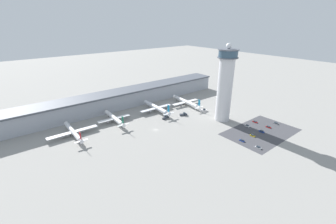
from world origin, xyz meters
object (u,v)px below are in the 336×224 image
control_tower (225,84)px  airplane_gate_alpha (73,132)px  car_black_suv (276,123)px  car_maroon_suv (255,122)px  service_truck_catering (166,117)px  car_white_wagon (258,147)px  airplane_gate_charlie (156,108)px  service_truck_baggage (203,110)px  car_blue_compact (262,131)px  service_truck_fuel (184,114)px  car_grey_coupe (253,136)px  car_navy_sedan (247,126)px  car_yellow_taxi (242,141)px  car_green_van (268,127)px  airplane_gate_delta (186,102)px  airplane_gate_bravo (114,118)px

control_tower → airplane_gate_alpha: size_ratio=1.71×
car_black_suv → car_maroon_suv: car_maroon_suv is taller
service_truck_catering → car_white_wagon: bearing=-76.4°
airplane_gate_charlie → car_black_suv: bearing=-53.1°
service_truck_baggage → car_blue_compact: 63.57m
control_tower → service_truck_fuel: bearing=126.8°
airplane_gate_charlie → airplane_gate_alpha: bearing=-179.2°
car_black_suv → car_grey_coupe: bearing=-179.6°
car_navy_sedan → car_grey_coupe: car_grey_coupe is taller
service_truck_baggage → car_yellow_taxi: service_truck_baggage is taller
airplane_gate_charlie → car_maroon_suv: 96.19m
car_black_suv → car_blue_compact: 25.23m
service_truck_catering → car_green_van: size_ratio=1.72×
car_grey_coupe → service_truck_catering: bearing=115.2°
airplane_gate_delta → service_truck_baggage: airplane_gate_delta is taller
airplane_gate_bravo → control_tower: bearing=-34.5°
service_truck_baggage → airplane_gate_delta: bearing=95.7°
car_black_suv → car_blue_compact: bearing=-178.1°
service_truck_fuel → airplane_gate_bravo: bearing=155.8°
airplane_gate_bravo → car_maroon_suv: (102.06, -80.62, -3.61)m
airplane_gate_delta → service_truck_catering: 43.07m
control_tower → car_green_van: size_ratio=15.46×
car_yellow_taxi → car_white_wagon: bearing=-87.9°
airplane_gate_bravo → service_truck_catering: airplane_gate_bravo is taller
airplane_gate_charlie → car_navy_sedan: airplane_gate_charlie is taller
airplane_gate_alpha → car_navy_sedan: size_ratio=9.21×
control_tower → car_black_suv: 59.24m
airplane_gate_delta → car_grey_coupe: 87.60m
airplane_gate_charlie → airplane_gate_delta: size_ratio=0.96×
airplane_gate_charlie → car_white_wagon: 106.35m
car_black_suv → airplane_gate_alpha: bearing=149.4°
airplane_gate_bravo → airplane_gate_charlie: airplane_gate_charlie is taller
car_blue_compact → airplane_gate_alpha: bearing=144.4°
service_truck_fuel → service_truck_baggage: service_truck_fuel is taller
control_tower → service_truck_catering: bearing=139.6°
car_green_van → car_yellow_taxi: bearing=180.0°
airplane_gate_delta → car_grey_coupe: size_ratio=10.82×
airplane_gate_bravo → airplane_gate_delta: airplane_gate_delta is taller
airplane_gate_charlie → car_yellow_taxi: size_ratio=10.76×
car_navy_sedan → car_black_suv: bearing=-27.1°
airplane_gate_alpha → airplane_gate_charlie: 83.83m
airplane_gate_bravo → car_maroon_suv: bearing=-38.3°
airplane_gate_bravo → car_grey_coupe: airplane_gate_bravo is taller
car_navy_sedan → car_green_van: car_navy_sedan is taller
airplane_gate_delta → car_white_wagon: size_ratio=9.73×
service_truck_baggage → car_grey_coupe: bearing=-97.9°
airplane_gate_charlie → car_navy_sedan: 89.67m
service_truck_catering → car_maroon_suv: service_truck_catering is taller
car_white_wagon → car_navy_sedan: size_ratio=1.06×
service_truck_catering → car_white_wagon: 87.74m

